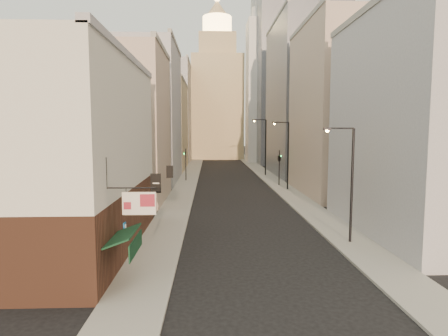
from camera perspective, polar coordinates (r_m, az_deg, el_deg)
ground at (r=16.78m, az=9.47°, el=-21.27°), size 360.00×360.00×0.00m
sidewalk_left at (r=70.13m, az=-4.91°, el=-0.56°), size 3.00×140.00×0.15m
sidewalk_right at (r=70.71m, az=5.68°, el=-0.52°), size 3.00×140.00×0.15m
near_building_left at (r=24.97m, az=-20.52°, el=1.70°), size 8.30×23.04×12.30m
left_bldg_beige at (r=41.61m, az=-14.56°, el=6.02°), size 8.00×12.00×16.00m
left_bldg_grey at (r=57.39m, az=-11.16°, el=7.92°), size 8.00×16.00×20.00m
left_bldg_tan at (r=75.18m, az=-8.99°, el=6.23°), size 8.00×18.00×17.00m
left_bldg_wingrid at (r=95.17m, az=-7.59°, el=8.21°), size 8.00×20.00×24.00m
right_bldg_grey at (r=30.65m, az=27.57°, el=5.78°), size 8.00×16.00×16.00m
right_bldg_beige at (r=47.21m, az=16.71°, el=8.32°), size 8.00×16.00×20.00m
right_bldg_wingrid at (r=66.62m, az=11.15°, el=10.17°), size 8.00×20.00×26.00m
highrise at (r=96.74m, az=10.94°, el=16.27°), size 21.00×23.00×51.20m
clock_tower at (r=107.14m, az=-1.03°, el=10.98°), size 14.00×14.00×44.90m
white_tower at (r=94.22m, az=6.00°, el=12.29°), size 8.00×8.00×41.50m
streetlamp_near at (r=26.19m, az=18.51°, el=-1.49°), size 2.05×0.32×7.82m
streetlamp_mid at (r=48.34m, az=9.50°, el=2.49°), size 2.26×0.72×8.77m
streetlamp_far at (r=63.76m, az=6.16°, el=3.68°), size 2.46×0.83×9.58m
traffic_light_left at (r=56.91m, az=-5.85°, el=1.56°), size 0.56×0.46×5.00m
traffic_light_right at (r=52.25m, az=8.44°, el=1.57°), size 0.81×0.81×5.00m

